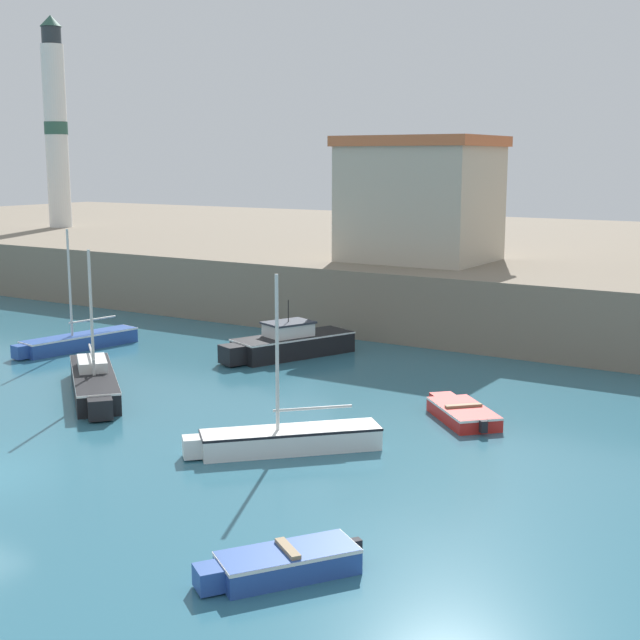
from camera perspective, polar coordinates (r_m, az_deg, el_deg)
quay_seawall at (r=57.89m, az=12.65°, el=3.58°), size 120.00×40.00×3.09m
motorboat_black_0 at (r=36.75m, az=-1.95°, el=-1.49°), size 3.53×5.99×2.37m
sailboat_white_1 at (r=25.05m, az=-2.12°, el=-7.57°), size 4.50×4.55×5.00m
dinghy_red_2 at (r=28.33m, az=9.06°, el=-5.84°), size 3.23×3.18×0.53m
dinghy_blue_3 at (r=18.03m, az=-2.37°, el=-15.25°), size 2.52×3.15×0.60m
sailboat_black_4 at (r=31.87m, az=-14.27°, el=-3.81°), size 5.89×5.23×5.08m
sailboat_blue_7 at (r=39.52m, az=-15.21°, el=-1.28°), size 2.02×5.75×5.17m
lighthouse at (r=68.54m, az=-16.55°, el=11.83°), size 1.66×1.66×14.99m
harbor_shed_near_wharf at (r=44.22m, az=6.43°, el=7.73°), size 7.07×5.85×6.04m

